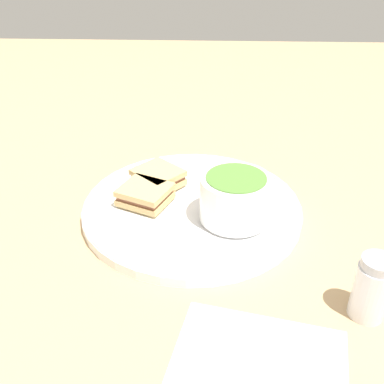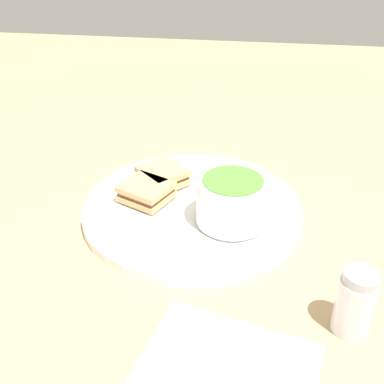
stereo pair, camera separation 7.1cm
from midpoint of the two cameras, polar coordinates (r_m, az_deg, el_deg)
name	(u,v)px [view 1 (the left image)]	position (r m, az deg, el deg)	size (l,w,h in m)	color
ground_plane	(192,213)	(0.73, -2.78, -2.76)	(2.40, 2.40, 0.00)	tan
plate	(192,207)	(0.73, -2.80, -2.07)	(0.35, 0.35, 0.02)	white
soup_bowl	(235,198)	(0.67, 2.48, -0.81)	(0.11, 0.11, 0.07)	white
spoon	(231,176)	(0.79, 2.38, 1.99)	(0.06, 0.11, 0.01)	silver
sandwich_half_near	(158,177)	(0.77, -6.97, 1.83)	(0.10, 0.10, 0.03)	tan
sandwich_half_far	(145,194)	(0.73, -8.77, -0.35)	(0.10, 0.09, 0.03)	tan
salt_shaker	(372,288)	(0.56, 18.52, -11.66)	(0.04, 0.04, 0.09)	silver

